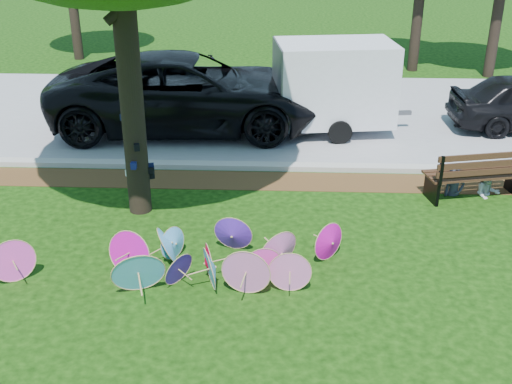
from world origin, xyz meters
TOP-DOWN VIEW (x-y plane):
  - ground at (0.00, 0.00)m, footprint 90.00×90.00m
  - mulch_strip at (0.00, 4.50)m, footprint 90.00×1.00m
  - curb at (0.00, 5.20)m, footprint 90.00×0.30m
  - street at (0.00, 9.35)m, footprint 90.00×8.00m
  - parasol_pile at (-0.36, 0.59)m, footprint 5.82×1.86m
  - black_van at (-1.55, 7.91)m, footprint 7.27×3.62m
  - cargo_trailer at (2.27, 7.85)m, footprint 3.15×2.24m
  - park_bench at (4.91, 3.93)m, footprint 2.17×1.20m
  - person_left at (4.56, 3.98)m, footprint 0.52×0.40m
  - person_right at (5.26, 3.98)m, footprint 0.57×0.46m

SIDE VIEW (x-z plane):
  - ground at x=0.00m, z-range 0.00..0.00m
  - mulch_strip at x=0.00m, z-range 0.00..0.01m
  - street at x=0.00m, z-range 0.00..0.01m
  - curb at x=0.00m, z-range 0.00..0.12m
  - parasol_pile at x=-0.36m, z-range -0.06..0.79m
  - park_bench at x=4.91m, z-range 0.00..1.07m
  - person_right at x=5.26m, z-range 0.00..1.11m
  - person_left at x=4.56m, z-range 0.00..1.27m
  - black_van at x=-1.55m, z-range 0.00..1.98m
  - cargo_trailer at x=2.27m, z-range 0.00..2.65m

